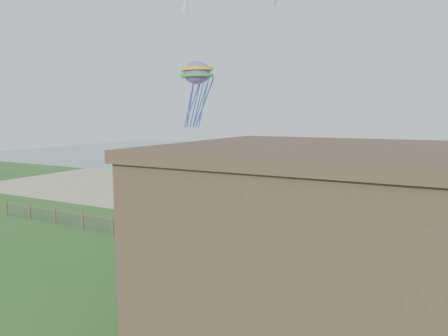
{
  "coord_description": "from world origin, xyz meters",
  "views": [
    {
      "loc": [
        13.93,
        -14.92,
        8.38
      ],
      "look_at": [
        1.95,
        8.0,
        5.05
      ],
      "focal_mm": 32.0,
      "sensor_mm": 36.0,
      "label": 1
    }
  ],
  "objects": [
    {
      "name": "chainlink_fence",
      "position": [
        0.0,
        6.0,
        0.55
      ],
      "size": [
        36.2,
        0.2,
        1.25
      ],
      "primitive_type": null,
      "color": "#4D402B",
      "rests_on": "ground"
    },
    {
      "name": "picnic_table",
      "position": [
        5.42,
        3.23,
        0.42
      ],
      "size": [
        2.42,
        2.16,
        0.84
      ],
      "primitive_type": null,
      "rotation": [
        0.0,
        0.0,
        -0.4
      ],
      "color": "brown",
      "rests_on": "ground"
    },
    {
      "name": "ocean",
      "position": [
        0.0,
        66.0,
        0.0
      ],
      "size": [
        160.0,
        68.0,
        0.02
      ],
      "primitive_type": "cube",
      "color": "slate",
      "rests_on": "ground"
    },
    {
      "name": "motel_deck",
      "position": [
        13.0,
        5.0,
        0.25
      ],
      "size": [
        15.0,
        2.0,
        0.5
      ],
      "primitive_type": "cube",
      "color": "brown",
      "rests_on": "ground"
    },
    {
      "name": "sand_beach",
      "position": [
        0.0,
        22.0,
        0.0
      ],
      "size": [
        72.0,
        20.0,
        0.02
      ],
      "primitive_type": "cube",
      "color": "tan",
      "rests_on": "ground"
    },
    {
      "name": "octopus_kite",
      "position": [
        -3.56,
        13.71,
        10.43
      ],
      "size": [
        3.24,
        2.54,
        6.03
      ],
      "primitive_type": null,
      "rotation": [
        0.0,
        0.0,
        -0.17
      ],
      "color": "#FF2875"
    },
    {
      "name": "motel",
      "position": [
        13.0,
        -1.0,
        3.5
      ],
      "size": [
        15.0,
        10.0,
        7.0
      ],
      "primitive_type": "cube",
      "color": "#4F382A",
      "rests_on": "ground"
    },
    {
      "name": "ground",
      "position": [
        0.0,
        0.0,
        0.0
      ],
      "size": [
        160.0,
        160.0,
        0.0
      ],
      "primitive_type": "plane",
      "color": "#26571E",
      "rests_on": "ground"
    }
  ]
}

